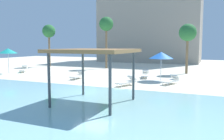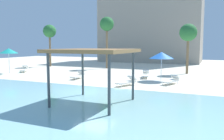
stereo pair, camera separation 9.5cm
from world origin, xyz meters
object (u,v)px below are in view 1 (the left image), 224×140
(beach_umbrella_teal_3, at_px, (8,51))
(palm_tree_3, at_px, (49,32))
(lounge_chair_1, at_px, (171,80))
(lounge_chair_0, at_px, (145,74))
(palm_tree_2, at_px, (188,34))
(shade_pavilion, at_px, (94,53))
(lounge_chair_4, at_px, (127,81))
(lounge_chair_6, at_px, (24,69))
(lounge_chair_3, at_px, (78,75))
(palm_tree_0, at_px, (106,25))
(beach_umbrella_blue_1, at_px, (161,55))

(beach_umbrella_teal_3, xyz_separation_m, palm_tree_3, (-1.35, 8.93, 2.54))
(lounge_chair_1, distance_m, palm_tree_3, 21.86)
(lounge_chair_0, xyz_separation_m, palm_tree_2, (3.33, 5.06, 4.09))
(shade_pavilion, height_order, lounge_chair_4, shade_pavilion)
(lounge_chair_1, height_order, palm_tree_3, palm_tree_3)
(lounge_chair_4, height_order, lounge_chair_6, same)
(lounge_chair_3, relative_size, lounge_chair_4, 0.97)
(lounge_chair_6, bearing_deg, palm_tree_0, 106.26)
(shade_pavilion, xyz_separation_m, lounge_chair_1, (2.74, 8.24, -2.43))
(lounge_chair_4, bearing_deg, beach_umbrella_teal_3, -75.31)
(beach_umbrella_blue_1, relative_size, palm_tree_3, 0.42)
(shade_pavilion, distance_m, beach_umbrella_teal_3, 17.39)
(palm_tree_2, distance_m, palm_tree_3, 19.76)
(palm_tree_0, bearing_deg, beach_umbrella_blue_1, -41.79)
(beach_umbrella_blue_1, bearing_deg, lounge_chair_1, -53.77)
(palm_tree_0, bearing_deg, beach_umbrella_teal_3, -128.58)
(beach_umbrella_blue_1, bearing_deg, palm_tree_2, 75.64)
(lounge_chair_6, bearing_deg, palm_tree_2, 76.69)
(shade_pavilion, height_order, lounge_chair_0, shade_pavilion)
(lounge_chair_4, xyz_separation_m, palm_tree_3, (-16.25, 11.18, 4.73))
(lounge_chair_1, height_order, palm_tree_2, palm_tree_2)
(lounge_chair_0, bearing_deg, lounge_chair_6, -98.05)
(lounge_chair_6, relative_size, palm_tree_0, 0.28)
(lounge_chair_1, xyz_separation_m, lounge_chair_3, (-8.59, -0.38, 0.00))
(lounge_chair_3, bearing_deg, lounge_chair_0, 116.93)
(lounge_chair_0, xyz_separation_m, lounge_chair_1, (2.94, -2.76, 0.00))
(shade_pavilion, relative_size, lounge_chair_4, 2.03)
(palm_tree_0, bearing_deg, lounge_chair_1, -43.47)
(shade_pavilion, distance_m, lounge_chair_4, 6.63)
(shade_pavilion, distance_m, lounge_chair_0, 11.27)
(shade_pavilion, distance_m, lounge_chair_3, 10.09)
(palm_tree_0, bearing_deg, palm_tree_2, -10.33)
(beach_umbrella_blue_1, distance_m, lounge_chair_4, 4.58)
(lounge_chair_4, distance_m, palm_tree_0, 14.93)
(lounge_chair_1, bearing_deg, beach_umbrella_blue_1, -123.03)
(shade_pavilion, bearing_deg, beach_umbrella_teal_3, 151.06)
(shade_pavilion, distance_m, palm_tree_0, 19.77)
(shade_pavilion, height_order, beach_umbrella_blue_1, shade_pavilion)
(lounge_chair_4, xyz_separation_m, palm_tree_2, (3.46, 9.90, 4.09))
(lounge_chair_0, relative_size, palm_tree_2, 0.36)
(shade_pavilion, xyz_separation_m, lounge_chair_3, (-5.85, 7.86, -2.43))
(lounge_chair_1, relative_size, palm_tree_2, 0.36)
(lounge_chair_1, height_order, lounge_chair_4, same)
(beach_umbrella_blue_1, bearing_deg, lounge_chair_6, 179.10)
(lounge_chair_6, distance_m, palm_tree_3, 8.84)
(palm_tree_2, bearing_deg, beach_umbrella_blue_1, -104.36)
(palm_tree_0, bearing_deg, lounge_chair_3, -80.40)
(lounge_chair_3, bearing_deg, beach_umbrella_teal_3, -95.54)
(lounge_chair_0, height_order, lounge_chair_4, same)
(lounge_chair_3, xyz_separation_m, palm_tree_2, (8.99, 8.20, 4.09))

